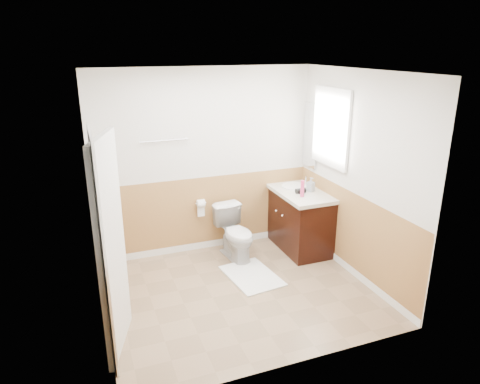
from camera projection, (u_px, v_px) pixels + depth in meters
name	position (u px, v px, depth m)	size (l,w,h in m)	color
floor	(240.00, 292.00, 5.09)	(3.00, 3.00, 0.00)	#8C7051
ceiling	(240.00, 71.00, 4.29)	(3.00, 3.00, 0.00)	white
wall_back	(205.00, 162.00, 5.84)	(3.00, 3.00, 0.00)	silver
wall_front	(296.00, 239.00, 3.54)	(3.00, 3.00, 0.00)	silver
wall_left	(94.00, 209.00, 4.18)	(3.00, 3.00, 0.00)	silver
wall_right	(357.00, 177.00, 5.19)	(3.00, 3.00, 0.00)	silver
wainscot_back	(207.00, 215.00, 6.07)	(3.00, 3.00, 0.00)	#B47C48
wainscot_front	(292.00, 316.00, 3.79)	(3.00, 3.00, 0.00)	#B47C48
wainscot_left	(103.00, 277.00, 4.43)	(2.60, 2.60, 0.00)	#B47C48
wainscot_right	(351.00, 235.00, 5.43)	(2.60, 2.60, 0.00)	#B47C48
toilet	(236.00, 233.00, 5.82)	(0.39, 0.69, 0.70)	silver
bath_mat	(252.00, 276.00, 5.43)	(0.55, 0.80, 0.02)	white
vanity_cabinet	(298.00, 220.00, 6.14)	(0.55, 1.10, 0.80)	black
vanity_knob_left	(282.00, 216.00, 5.90)	(0.03, 0.03, 0.03)	silver
vanity_knob_right	(276.00, 211.00, 6.08)	(0.03, 0.03, 0.03)	silver
countertop	(299.00, 192.00, 6.00)	(0.60, 1.15, 0.05)	beige
sink_basin	(294.00, 186.00, 6.12)	(0.36, 0.36, 0.02)	white
faucet	(306.00, 181.00, 6.16)	(0.02, 0.02, 0.14)	silver
lotion_bottle	(302.00, 189.00, 5.70)	(0.05, 0.05, 0.22)	#D8376E
soap_dispenser	(311.00, 184.00, 5.92)	(0.09, 0.09, 0.19)	#97A0AA
hair_dryer_body	(301.00, 191.00, 5.86)	(0.07, 0.07, 0.14)	black
hair_dryer_handle	(299.00, 194.00, 5.83)	(0.03, 0.03, 0.07)	black
mirror_panel	(310.00, 135.00, 6.06)	(0.02, 0.35, 0.90)	silver
window_frame	(331.00, 127.00, 5.54)	(0.04, 0.80, 1.00)	white
window_glass	(332.00, 127.00, 5.55)	(0.01, 0.70, 0.90)	white
door	(112.00, 248.00, 3.89)	(0.05, 0.80, 2.04)	white
door_frame	(103.00, 248.00, 3.86)	(0.02, 0.92, 2.10)	white
door_knob	(115.00, 240.00, 4.23)	(0.06, 0.06, 0.06)	silver
towel_bar	(164.00, 141.00, 5.50)	(0.02, 0.02, 0.62)	silver
tp_holder_bar	(201.00, 203.00, 5.92)	(0.02, 0.02, 0.14)	silver
tp_roll	(201.00, 203.00, 5.92)	(0.11, 0.11, 0.10)	white
tp_sheet	(201.00, 211.00, 5.95)	(0.10, 0.01, 0.16)	white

